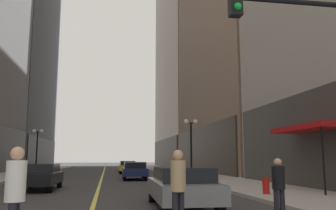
{
  "coord_description": "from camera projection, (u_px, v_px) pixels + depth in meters",
  "views": [
    {
      "loc": [
        0.45,
        -3.64,
        1.6
      ],
      "look_at": [
        6.31,
        31.25,
        6.92
      ],
      "focal_mm": 37.95,
      "sensor_mm": 36.0,
      "label": 1
    }
  ],
  "objects": [
    {
      "name": "street_lamp_left_far",
      "position": [
        37.0,
        141.0,
        34.67
      ],
      "size": [
        1.06,
        0.36,
        4.43
      ],
      "color": "black",
      "rests_on": "ground"
    },
    {
      "name": "sidewalk_right",
      "position": [
        180.0,
        172.0,
        38.73
      ],
      "size": [
        4.5,
        78.0,
        0.15
      ],
      "primitive_type": "cube",
      "color": "#ADA8A0",
      "rests_on": "ground"
    },
    {
      "name": "street_lamp_right_mid",
      "position": [
        191.0,
        135.0,
        25.86
      ],
      "size": [
        1.06,
        0.36,
        4.43
      ],
      "color": "black",
      "rests_on": "ground"
    },
    {
      "name": "storefront_awning_right",
      "position": [
        308.0,
        128.0,
        16.62
      ],
      "size": [
        1.6,
        4.55,
        3.12
      ],
      "color": "#B21414",
      "rests_on": "ground"
    },
    {
      "name": "traffic_light_near_right",
      "position": [
        326.0,
        64.0,
        8.14
      ],
      "size": [
        3.43,
        0.35,
        5.65
      ],
      "color": "black",
      "rests_on": "ground"
    },
    {
      "name": "car_grey",
      "position": [
        182.0,
        186.0,
        11.55
      ],
      "size": [
        1.97,
        4.79,
        1.32
      ],
      "color": "slate",
      "rests_on": "ground"
    },
    {
      "name": "sidewalk_left",
      "position": [
        21.0,
        173.0,
        36.03
      ],
      "size": [
        4.5,
        78.0,
        0.15
      ],
      "primitive_type": "cube",
      "color": "#ADA8A0",
      "rests_on": "ground"
    },
    {
      "name": "ground_plane",
      "position": [
        103.0,
        174.0,
        37.37
      ],
      "size": [
        200.0,
        200.0,
        0.0
      ],
      "primitive_type": "plane",
      "color": "#38383A"
    },
    {
      "name": "fire_hydrant_right",
      "position": [
        266.0,
        188.0,
        14.57
      ],
      "size": [
        0.28,
        0.28,
        0.8
      ],
      "primitive_type": "cylinder",
      "color": "red",
      "rests_on": "ground"
    },
    {
      "name": "pedestrian_in_tan_trench",
      "position": [
        178.0,
        183.0,
        7.91
      ],
      "size": [
        0.44,
        0.44,
        1.79
      ],
      "color": "black",
      "rests_on": "ground"
    },
    {
      "name": "car_yellow",
      "position": [
        127.0,
        167.0,
        37.77
      ],
      "size": [
        1.75,
        4.76,
        1.32
      ],
      "color": "yellow",
      "rests_on": "ground"
    },
    {
      "name": "pedestrian_in_white_shirt",
      "position": [
        15.0,
        191.0,
        6.02
      ],
      "size": [
        0.35,
        0.35,
        1.8
      ],
      "color": "black",
      "rests_on": "ground"
    },
    {
      "name": "car_black",
      "position": [
        40.0,
        176.0,
        18.14
      ],
      "size": [
        1.81,
        4.27,
        1.32
      ],
      "color": "black",
      "rests_on": "ground"
    },
    {
      "name": "car_navy",
      "position": [
        135.0,
        170.0,
        27.05
      ],
      "size": [
        1.88,
        4.53,
        1.32
      ],
      "color": "#141E4C",
      "rests_on": "ground"
    },
    {
      "name": "pedestrian_in_black_coat",
      "position": [
        279.0,
        184.0,
        9.53
      ],
      "size": [
        0.37,
        0.37,
        1.6
      ],
      "color": "black",
      "rests_on": "ground"
    },
    {
      "name": "lane_centre_stripe",
      "position": [
        103.0,
        174.0,
        37.37
      ],
      "size": [
        0.16,
        70.0,
        0.01
      ],
      "primitive_type": "cube",
      "color": "#E5D64C",
      "rests_on": "ground"
    }
  ]
}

